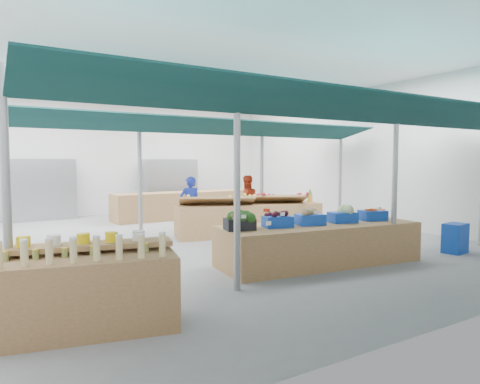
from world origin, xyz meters
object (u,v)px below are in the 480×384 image
Objects in this scene: bottle_shelf at (90,290)px; vendor_right at (246,202)px; vendor_left at (190,205)px; fruit_counter at (249,219)px; veg_counter at (319,244)px; crate_stack at (455,238)px.

bottle_shelf is 1.34× the size of vendor_right.
vendor_left is at bearing 68.27° from bottle_shelf.
bottle_shelf is at bearing -126.18° from fruit_counter.
fruit_counter is 2.50× the size of vendor_left.
vendor_right is at bearing 73.60° from fruit_counter.
crate_stack is at bearing -7.67° from veg_counter.
veg_counter is 6.16× the size of crate_stack.
crate_stack is 5.61m from vendor_right.
fruit_counter is 6.12× the size of crate_stack.
crate_stack is at bearing 122.31° from vendor_right.
crate_stack is (7.51, 0.28, -0.15)m from bottle_shelf.
fruit_counter reaches higher than veg_counter.
veg_counter is at bearing 110.17° from vendor_left.
vendor_right is at bearing 110.09° from crate_stack.
vendor_left is 1.80m from vendor_right.
bottle_shelf is 4.54m from veg_counter.
veg_counter is at bearing 87.47° from vendor_right.
bottle_shelf is at bearing 67.80° from vendor_left.
vendor_right is at bearing -167.79° from vendor_left.
vendor_left is at bearing 104.49° from veg_counter.
crate_stack is (3.10, -0.78, -0.06)m from veg_counter.
veg_counter is 2.52× the size of vendor_right.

